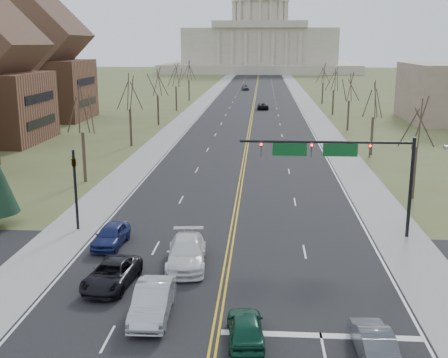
# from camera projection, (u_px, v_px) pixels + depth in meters

# --- Properties ---
(ground) EXTENTS (600.00, 600.00, 0.00)m
(ground) POSITION_uv_depth(u_px,v_px,m) (217.00, 322.00, 27.86)
(ground) COLOR brown
(ground) RESTS_ON ground
(road) EXTENTS (20.00, 380.00, 0.01)m
(road) POSITION_uv_depth(u_px,v_px,m) (254.00, 101.00, 134.48)
(road) COLOR black
(road) RESTS_ON ground
(cross_road) EXTENTS (120.00, 14.00, 0.01)m
(cross_road) POSITION_uv_depth(u_px,v_px,m) (225.00, 274.00, 33.68)
(cross_road) COLOR black
(cross_road) RESTS_ON ground
(sidewalk_left) EXTENTS (4.00, 380.00, 0.03)m
(sidewalk_left) POSITION_uv_depth(u_px,v_px,m) (205.00, 100.00, 135.29)
(sidewalk_left) COLOR gray
(sidewalk_left) RESTS_ON ground
(sidewalk_right) EXTENTS (4.00, 380.00, 0.03)m
(sidewalk_right) POSITION_uv_depth(u_px,v_px,m) (305.00, 101.00, 133.67)
(sidewalk_right) COLOR gray
(sidewalk_right) RESTS_ON ground
(center_line) EXTENTS (0.42, 380.00, 0.01)m
(center_line) POSITION_uv_depth(u_px,v_px,m) (254.00, 101.00, 134.48)
(center_line) COLOR gold
(center_line) RESTS_ON road
(edge_line_left) EXTENTS (0.15, 380.00, 0.01)m
(edge_line_left) POSITION_uv_depth(u_px,v_px,m) (214.00, 100.00, 135.14)
(edge_line_left) COLOR silver
(edge_line_left) RESTS_ON road
(edge_line_right) EXTENTS (0.15, 380.00, 0.01)m
(edge_line_right) POSITION_uv_depth(u_px,v_px,m) (295.00, 101.00, 133.82)
(edge_line_right) COLOR silver
(edge_line_right) RESTS_ON road
(stop_bar) EXTENTS (9.50, 0.50, 0.01)m
(stop_bar) POSITION_uv_depth(u_px,v_px,m) (321.00, 336.00, 26.55)
(stop_bar) COLOR silver
(stop_bar) RESTS_ON road
(capitol) EXTENTS (90.00, 60.00, 50.00)m
(capitol) POSITION_uv_depth(u_px,v_px,m) (260.00, 41.00, 266.75)
(capitol) COLOR beige
(capitol) RESTS_ON ground
(signal_mast) EXTENTS (12.12, 0.44, 7.20)m
(signal_mast) POSITION_uv_depth(u_px,v_px,m) (339.00, 157.00, 39.08)
(signal_mast) COLOR black
(signal_mast) RESTS_ON ground
(signal_left) EXTENTS (0.32, 0.36, 6.00)m
(signal_left) POSITION_uv_depth(u_px,v_px,m) (75.00, 181.00, 40.84)
(signal_left) COLOR black
(signal_left) RESTS_ON ground
(tree_r_0) EXTENTS (3.74, 3.74, 8.50)m
(tree_r_0) POSITION_uv_depth(u_px,v_px,m) (418.00, 125.00, 48.53)
(tree_r_0) COLOR #3C2C23
(tree_r_0) RESTS_ON ground
(tree_l_0) EXTENTS (3.96, 3.96, 9.00)m
(tree_l_0) POSITION_uv_depth(u_px,v_px,m) (81.00, 112.00, 54.40)
(tree_l_0) COLOR #3C2C23
(tree_l_0) RESTS_ON ground
(tree_r_1) EXTENTS (3.74, 3.74, 8.50)m
(tree_r_1) POSITION_uv_depth(u_px,v_px,m) (374.00, 102.00, 67.92)
(tree_r_1) COLOR #3C2C23
(tree_r_1) RESTS_ON ground
(tree_l_1) EXTENTS (3.96, 3.96, 9.00)m
(tree_l_1) POSITION_uv_depth(u_px,v_px,m) (129.00, 94.00, 73.79)
(tree_l_1) COLOR #3C2C23
(tree_l_1) RESTS_ON ground
(tree_r_2) EXTENTS (3.74, 3.74, 8.50)m
(tree_r_2) POSITION_uv_depth(u_px,v_px,m) (350.00, 89.00, 87.31)
(tree_r_2) COLOR #3C2C23
(tree_r_2) RESTS_ON ground
(tree_l_2) EXTENTS (3.96, 3.96, 9.00)m
(tree_l_2) POSITION_uv_depth(u_px,v_px,m) (157.00, 83.00, 93.18)
(tree_l_2) COLOR #3C2C23
(tree_l_2) RESTS_ON ground
(tree_r_3) EXTENTS (3.74, 3.74, 8.50)m
(tree_r_3) POSITION_uv_depth(u_px,v_px,m) (334.00, 80.00, 106.69)
(tree_r_3) COLOR #3C2C23
(tree_r_3) RESTS_ON ground
(tree_l_3) EXTENTS (3.96, 3.96, 9.00)m
(tree_l_3) POSITION_uv_depth(u_px,v_px,m) (176.00, 76.00, 112.56)
(tree_l_3) COLOR #3C2C23
(tree_l_3) RESTS_ON ground
(tree_r_4) EXTENTS (3.74, 3.74, 8.50)m
(tree_r_4) POSITION_uv_depth(u_px,v_px,m) (323.00, 75.00, 126.08)
(tree_r_4) COLOR #3C2C23
(tree_r_4) RESTS_ON ground
(tree_l_4) EXTENTS (3.96, 3.96, 9.00)m
(tree_l_4) POSITION_uv_depth(u_px,v_px,m) (189.00, 71.00, 131.95)
(tree_l_4) COLOR #3C2C23
(tree_l_4) RESTS_ON ground
(bldg_left_far) EXTENTS (17.10, 14.28, 23.25)m
(bldg_left_far) POSITION_uv_depth(u_px,v_px,m) (38.00, 66.00, 99.89)
(bldg_left_far) COLOR brown
(bldg_left_far) RESTS_ON ground
(car_nb_inner_lead) EXTENTS (2.01, 4.25, 1.41)m
(car_nb_inner_lead) POSITION_uv_depth(u_px,v_px,m) (246.00, 328.00, 25.88)
(car_nb_inner_lead) COLOR #0E402C
(car_nb_inner_lead) RESTS_ON road
(car_nb_outer_lead) EXTENTS (1.66, 4.24, 1.38)m
(car_nb_outer_lead) POSITION_uv_depth(u_px,v_px,m) (373.00, 340.00, 24.81)
(car_nb_outer_lead) COLOR #4C4F54
(car_nb_outer_lead) RESTS_ON road
(car_sb_inner_lead) EXTENTS (1.90, 5.09, 1.66)m
(car_sb_inner_lead) POSITION_uv_depth(u_px,v_px,m) (153.00, 301.00, 28.22)
(car_sb_inner_lead) COLOR #A3A6AB
(car_sb_inner_lead) RESTS_ON road
(car_sb_outer_lead) EXTENTS (2.83, 5.25, 1.40)m
(car_sb_outer_lead) POSITION_uv_depth(u_px,v_px,m) (112.00, 274.00, 31.86)
(car_sb_outer_lead) COLOR black
(car_sb_outer_lead) RESTS_ON road
(car_sb_inner_second) EXTENTS (2.80, 5.94, 1.67)m
(car_sb_inner_second) POSITION_uv_depth(u_px,v_px,m) (186.00, 253.00, 34.72)
(car_sb_inner_second) COLOR white
(car_sb_inner_second) RESTS_ON road
(car_sb_outer_second) EXTENTS (2.04, 4.52, 1.51)m
(car_sb_outer_second) POSITION_uv_depth(u_px,v_px,m) (111.00, 235.00, 38.13)
(car_sb_outer_second) COLOR navy
(car_sb_outer_second) RESTS_ON road
(car_far_nb) EXTENTS (2.39, 5.00, 1.37)m
(car_far_nb) POSITION_uv_depth(u_px,v_px,m) (263.00, 106.00, 116.84)
(car_far_nb) COLOR black
(car_far_nb) RESTS_ON road
(car_far_sb) EXTENTS (2.46, 5.08, 1.67)m
(car_far_sb) POSITION_uv_depth(u_px,v_px,m) (245.00, 87.00, 164.11)
(car_far_sb) COLOR #4E5055
(car_far_sb) RESTS_ON road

